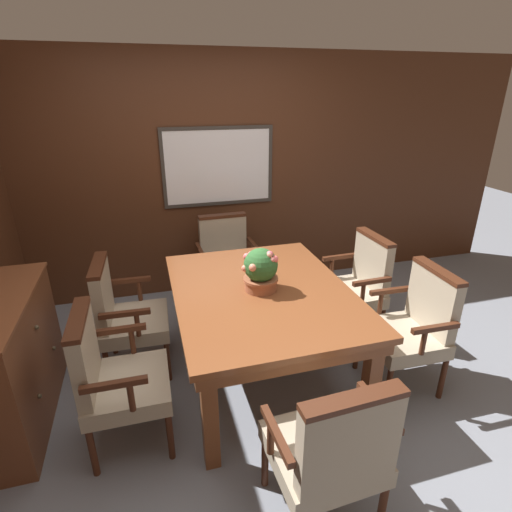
{
  "coord_description": "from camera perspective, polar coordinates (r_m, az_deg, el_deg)",
  "views": [
    {
      "loc": [
        -0.62,
        -2.21,
        2.08
      ],
      "look_at": [
        0.12,
        0.38,
        0.95
      ],
      "focal_mm": 28.0,
      "sensor_mm": 36.0,
      "label": 1
    }
  ],
  "objects": [
    {
      "name": "wall_back",
      "position": [
        4.23,
        -7.22,
        10.92
      ],
      "size": [
        7.2,
        0.08,
        2.45
      ],
      "color": "#4C2816",
      "rests_on": "ground_plane"
    },
    {
      "name": "chair_left_near",
      "position": [
        2.63,
        -19.76,
        -15.74
      ],
      "size": [
        0.5,
        0.58,
        0.93
      ],
      "rotation": [
        0.0,
        0.0,
        1.56
      ],
      "color": "#472314",
      "rests_on": "ground_plane"
    },
    {
      "name": "chair_left_far",
      "position": [
        3.24,
        -18.35,
        -7.71
      ],
      "size": [
        0.52,
        0.58,
        0.93
      ],
      "rotation": [
        0.0,
        0.0,
        1.53
      ],
      "color": "#472314",
      "rests_on": "ground_plane"
    },
    {
      "name": "chair_head_far",
      "position": [
        4.02,
        -4.26,
        -0.42
      ],
      "size": [
        0.58,
        0.51,
        0.93
      ],
      "rotation": [
        0.0,
        0.0,
        0.03
      ],
      "color": "#472314",
      "rests_on": "ground_plane"
    },
    {
      "name": "dining_table",
      "position": [
        2.92,
        0.81,
        -6.41
      ],
      "size": [
        1.24,
        1.61,
        0.75
      ],
      "color": "brown",
      "rests_on": "ground_plane"
    },
    {
      "name": "sideboard_cabinet",
      "position": [
        3.11,
        -32.16,
        -12.93
      ],
      "size": [
        0.47,
        1.15,
        0.9
      ],
      "color": "brown",
      "rests_on": "ground_plane"
    },
    {
      "name": "chair_head_near",
      "position": [
        2.13,
        10.75,
        -25.45
      ],
      "size": [
        0.59,
        0.52,
        0.93
      ],
      "rotation": [
        0.0,
        0.0,
        3.18
      ],
      "color": "#472314",
      "rests_on": "ground_plane"
    },
    {
      "name": "potted_plant",
      "position": [
        2.81,
        0.66,
        -2.01
      ],
      "size": [
        0.26,
        0.25,
        0.31
      ],
      "color": "#9E5638",
      "rests_on": "dining_table"
    },
    {
      "name": "chair_right_far",
      "position": [
        3.64,
        14.26,
        -3.69
      ],
      "size": [
        0.51,
        0.58,
        0.93
      ],
      "rotation": [
        0.0,
        0.0,
        -1.54
      ],
      "color": "#472314",
      "rests_on": "ground_plane"
    },
    {
      "name": "chair_right_near",
      "position": [
        3.15,
        21.52,
        -9.05
      ],
      "size": [
        0.51,
        0.58,
        0.93
      ],
      "rotation": [
        0.0,
        0.0,
        -1.6
      ],
      "color": "#472314",
      "rests_on": "ground_plane"
    },
    {
      "name": "ground_plane",
      "position": [
        3.1,
        -0.13,
        -19.4
      ],
      "size": [
        14.0,
        14.0,
        0.0
      ],
      "primitive_type": "plane",
      "color": "gray"
    }
  ]
}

